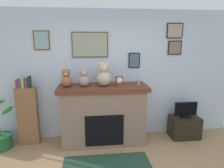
{
  "coord_description": "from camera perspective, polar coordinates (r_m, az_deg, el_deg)",
  "views": [
    {
      "loc": [
        -0.44,
        -2.04,
        2.03
      ],
      "look_at": [
        -0.03,
        1.64,
        1.19
      ],
      "focal_mm": 31.9,
      "sensor_mm": 36.0,
      "label": 1
    }
  ],
  "objects": [
    {
      "name": "potted_plant",
      "position": [
        4.4,
        -29.48,
        -12.78
      ],
      "size": [
        0.59,
        0.59,
        0.92
      ],
      "color": "#1E592D",
      "rests_on": "ground_plane"
    },
    {
      "name": "back_wall",
      "position": [
        4.13,
        -0.17,
        2.7
      ],
      "size": [
        5.2,
        0.15,
        2.6
      ],
      "color": "silver",
      "rests_on": "ground_plane"
    },
    {
      "name": "teddy_bear_tan",
      "position": [
        3.73,
        -8.0,
        1.63
      ],
      "size": [
        0.21,
        0.21,
        0.34
      ],
      "color": "#A9878A",
      "rests_on": "fireplace"
    },
    {
      "name": "mantel_clock",
      "position": [
        3.78,
        2.1,
        0.91
      ],
      "size": [
        0.13,
        0.1,
        0.18
      ],
      "color": "brown",
      "rests_on": "fireplace"
    },
    {
      "name": "candle_jar",
      "position": [
        3.86,
        7.57,
        0.51
      ],
      "size": [
        0.06,
        0.06,
        0.11
      ],
      "primitive_type": "cylinder",
      "color": "gray",
      "rests_on": "fireplace"
    },
    {
      "name": "bookshelf",
      "position": [
        4.22,
        -23.0,
        -7.82
      ],
      "size": [
        0.38,
        0.16,
        1.36
      ],
      "color": "brown",
      "rests_on": "ground_plane"
    },
    {
      "name": "fireplace",
      "position": [
        3.96,
        -2.52,
        -8.6
      ],
      "size": [
        1.7,
        0.66,
        1.16
      ],
      "color": "#816959",
      "rests_on": "ground_plane"
    },
    {
      "name": "television",
      "position": [
        4.4,
        20.37,
        -7.04
      ],
      "size": [
        0.48,
        0.14,
        0.32
      ],
      "color": "black",
      "rests_on": "tv_stand"
    },
    {
      "name": "tv_stand",
      "position": [
        4.54,
        19.99,
        -11.47
      ],
      "size": [
        0.59,
        0.4,
        0.45
      ],
      "primitive_type": "cube",
      "color": "black",
      "rests_on": "ground_plane"
    },
    {
      "name": "teddy_bear_brown",
      "position": [
        3.73,
        -2.31,
        2.54
      ],
      "size": [
        0.28,
        0.28,
        0.45
      ],
      "color": "#BAAB93",
      "rests_on": "fireplace"
    },
    {
      "name": "teddy_bear_cream",
      "position": [
        3.76,
        -12.95,
        1.44
      ],
      "size": [
        0.21,
        0.21,
        0.33
      ],
      "color": "#985C38",
      "rests_on": "fireplace"
    }
  ]
}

